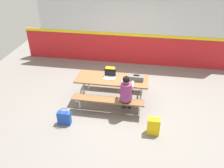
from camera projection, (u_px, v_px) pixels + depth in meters
name	position (u px, v px, depth m)	size (l,w,h in m)	color
ground_plane	(119.00, 101.00, 6.99)	(10.00, 10.00, 0.02)	gray
accent_backdrop	(129.00, 31.00, 8.52)	(8.00, 0.14, 2.60)	red
picnic_table_main	(112.00, 83.00, 6.72)	(2.04, 1.56, 0.74)	brown
student_nearer	(126.00, 91.00, 6.11)	(0.36, 0.53, 1.21)	#2D2D38
laptop_silver	(110.00, 76.00, 6.65)	(0.32, 0.22, 0.22)	silver
toolbox_grey	(136.00, 78.00, 6.50)	(0.40, 0.18, 0.18)	#595B60
backpack_dark	(110.00, 74.00, 7.96)	(0.30, 0.22, 0.44)	yellow
tote_bag_bright	(64.00, 118.00, 6.00)	(0.34, 0.21, 0.43)	#1E47B2
satchel_spare	(153.00, 126.00, 5.69)	(0.30, 0.22, 0.44)	yellow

